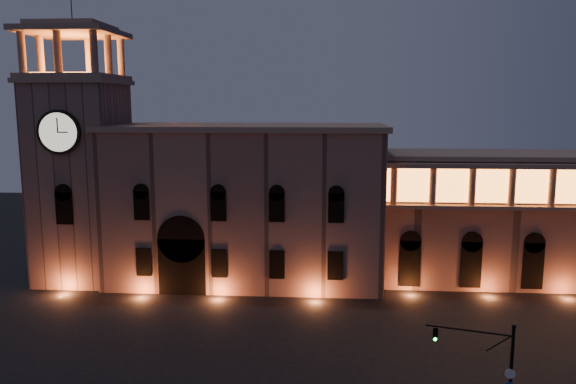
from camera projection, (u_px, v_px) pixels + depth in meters
The scene contains 5 objects.
ground at pixel (233, 368), 42.77m from camera, with size 160.00×160.00×0.00m, color black.
government_building at pixel (245, 203), 63.13m from camera, with size 30.80×12.80×17.60m.
clock_tower at pixel (81, 170), 62.85m from camera, with size 9.80×9.80×32.40m.
colonnade_wing at pixel (549, 217), 63.01m from camera, with size 40.60×11.50×14.50m.
traffic_light at pixel (494, 377), 33.51m from camera, with size 5.10×1.70×7.24m.
Camera 1 is at (6.96, -39.73, 20.01)m, focal length 35.00 mm.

